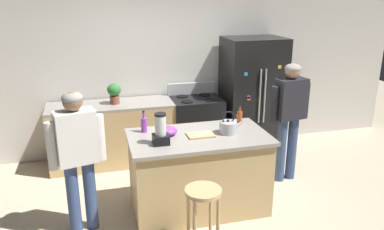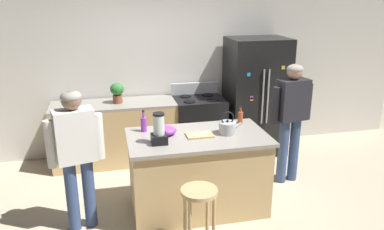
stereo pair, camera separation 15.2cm
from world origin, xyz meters
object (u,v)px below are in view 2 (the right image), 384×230
(refrigerator, at_px, (256,96))
(bar_stool, at_px, (199,204))
(person_by_sink_right, at_px, (291,112))
(tea_kettle, at_px, (227,127))
(bottle_soda, at_px, (144,124))
(mixing_bowl, at_px, (167,130))
(potted_plant, at_px, (117,91))
(stove_range, at_px, (199,126))
(kitchen_island, at_px, (198,172))
(cutting_board, at_px, (200,135))
(person_by_island_left, at_px, (76,148))
(chef_knife, at_px, (201,134))
(bottle_cooking_sauce, at_px, (240,117))
(blender_appliance, at_px, (159,131))

(refrigerator, relative_size, bar_stool, 2.65)
(person_by_sink_right, bearing_deg, refrigerator, 93.08)
(tea_kettle, bearing_deg, bottle_soda, 162.67)
(mixing_bowl, bearing_deg, potted_plant, 108.80)
(refrigerator, relative_size, stove_range, 1.64)
(refrigerator, height_order, tea_kettle, refrigerator)
(stove_range, height_order, bar_stool, stove_range)
(bottle_soda, relative_size, tea_kettle, 0.93)
(bar_stool, bearing_deg, kitchen_island, 77.31)
(potted_plant, relative_size, cutting_board, 1.00)
(person_by_island_left, distance_m, person_by_sink_right, 2.74)
(potted_plant, bearing_deg, bar_stool, -74.39)
(person_by_island_left, relative_size, chef_knife, 7.09)
(person_by_island_left, bearing_deg, tea_kettle, 3.15)
(potted_plant, bearing_deg, stove_range, -1.21)
(stove_range, distance_m, bottle_soda, 1.67)
(cutting_board, bearing_deg, bar_stool, -104.08)
(person_by_island_left, bearing_deg, chef_knife, 3.84)
(person_by_island_left, distance_m, tea_kettle, 1.68)
(stove_range, bearing_deg, bar_stool, -103.71)
(cutting_board, bearing_deg, tea_kettle, 0.11)
(refrigerator, bearing_deg, person_by_island_left, -148.54)
(potted_plant, distance_m, chef_knife, 1.80)
(bottle_cooking_sauce, bearing_deg, cutting_board, -151.42)
(kitchen_island, distance_m, stove_range, 1.57)
(blender_appliance, height_order, chef_knife, blender_appliance)
(potted_plant, distance_m, cutting_board, 1.79)
(chef_knife, bearing_deg, bar_stool, -135.24)
(person_by_island_left, distance_m, chef_knife, 1.37)
(person_by_sink_right, xyz_separation_m, mixing_bowl, (-1.70, -0.30, -0.01))
(refrigerator, distance_m, person_by_sink_right, 1.09)
(kitchen_island, distance_m, person_by_island_left, 1.41)
(kitchen_island, relative_size, blender_appliance, 4.67)
(tea_kettle, distance_m, chef_knife, 0.31)
(tea_kettle, relative_size, cutting_board, 0.92)
(bottle_cooking_sauce, relative_size, bottle_soda, 0.84)
(refrigerator, height_order, bottle_soda, refrigerator)
(refrigerator, relative_size, person_by_island_left, 1.17)
(mixing_bowl, bearing_deg, bar_stool, -79.73)
(bottle_cooking_sauce, height_order, mixing_bowl, bottle_cooking_sauce)
(mixing_bowl, height_order, tea_kettle, tea_kettle)
(person_by_sink_right, distance_m, bottle_cooking_sauce, 0.75)
(bar_stool, bearing_deg, mixing_bowl, 100.27)
(mixing_bowl, bearing_deg, person_by_island_left, -167.59)
(bar_stool, bearing_deg, refrigerator, 57.12)
(potted_plant, distance_m, mixing_bowl, 1.53)
(potted_plant, relative_size, bottle_soda, 1.17)
(bottle_cooking_sauce, bearing_deg, chef_knife, -150.59)
(stove_range, height_order, person_by_island_left, person_by_island_left)
(refrigerator, bearing_deg, tea_kettle, -122.23)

